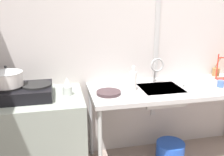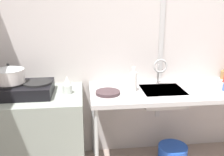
{
  "view_description": "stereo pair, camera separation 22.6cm",
  "coord_description": "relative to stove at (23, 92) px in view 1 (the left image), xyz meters",
  "views": [
    {
      "loc": [
        -1.01,
        -0.89,
        1.65
      ],
      "look_at": [
        -0.53,
        1.33,
        0.97
      ],
      "focal_mm": 40.82,
      "sensor_mm": 36.0,
      "label": 1
    },
    {
      "loc": [
        -0.79,
        -0.93,
        1.65
      ],
      "look_at": [
        -0.53,
        1.33,
        0.97
      ],
      "focal_mm": 40.82,
      "sensor_mm": 36.0,
      "label": 2
    }
  ],
  "objects": [
    {
      "name": "wall_metal_strip",
      "position": [
        1.36,
        0.33,
        0.55
      ],
      "size": [
        0.05,
        0.01,
        2.1
      ],
      "primitive_type": "cube",
      "color": "#AEACAB"
    },
    {
      "name": "faucet",
      "position": [
        1.31,
        0.16,
        0.12
      ],
      "size": [
        0.14,
        0.08,
        0.27
      ],
      "color": "#AEACAB",
      "rests_on": "counter_sink"
    },
    {
      "name": "bucket_on_floor",
      "position": [
        1.44,
        -0.01,
        -0.79
      ],
      "size": [
        0.3,
        0.3,
        0.2
      ],
      "primitive_type": "cylinder",
      "color": "blue",
      "rests_on": "ground"
    },
    {
      "name": "counter_concrete",
      "position": [
        0.04,
        0.0,
        -0.48
      ],
      "size": [
        0.97,
        0.67,
        0.84
      ],
      "primitive_type": "cube",
      "color": "gray",
      "rests_on": "ground"
    },
    {
      "name": "wall_back",
      "position": [
        1.33,
        0.38,
        0.42
      ],
      "size": [
        4.48,
        0.1,
        2.62
      ],
      "primitive_type": "cube",
      "color": "#B9B1AD",
      "rests_on": "ground"
    },
    {
      "name": "sink_basin",
      "position": [
        1.3,
        -0.0,
        -0.13
      ],
      "size": [
        0.4,
        0.36,
        0.14
      ],
      "primitive_type": "cube",
      "color": "#AEACAB",
      "rests_on": "counter_sink"
    },
    {
      "name": "pot_on_left_burner",
      "position": [
        -0.12,
        0.0,
        0.14
      ],
      "size": [
        0.27,
        0.27,
        0.18
      ],
      "color": "silver",
      "rests_on": "stove"
    },
    {
      "name": "stove",
      "position": [
        0.0,
        0.0,
        0.0
      ],
      "size": [
        0.5,
        0.39,
        0.12
      ],
      "color": "black",
      "rests_on": "counter_concrete"
    },
    {
      "name": "small_bowl_on_drainboard",
      "position": [
        1.57,
        -0.03,
        -0.04
      ],
      "size": [
        0.11,
        0.11,
        0.04
      ],
      "primitive_type": "cylinder",
      "color": "silver",
      "rests_on": "counter_sink"
    },
    {
      "name": "utensil_jar",
      "position": [
        2.08,
        0.27,
        -0.01
      ],
      "size": [
        0.08,
        0.08,
        0.23
      ],
      "color": "olive",
      "rests_on": "counter_sink"
    },
    {
      "name": "cup_by_rack",
      "position": [
        1.89,
        -0.1,
        -0.02
      ],
      "size": [
        0.07,
        0.07,
        0.07
      ],
      "primitive_type": "cylinder",
      "color": "#4769AD",
      "rests_on": "counter_sink"
    },
    {
      "name": "bottle_by_sink",
      "position": [
        1.0,
        -0.02,
        0.04
      ],
      "size": [
        0.06,
        0.06,
        0.24
      ],
      "color": "white",
      "rests_on": "counter_sink"
    },
    {
      "name": "counter_sink",
      "position": [
        1.49,
        0.0,
        -0.11
      ],
      "size": [
        1.8,
        0.67,
        0.84
      ],
      "color": "#AEACAB",
      "rests_on": "ground"
    },
    {
      "name": "percolator",
      "position": [
        0.39,
        -0.0,
        0.02
      ],
      "size": [
        0.08,
        0.08,
        0.17
      ],
      "color": "silver",
      "rests_on": "counter_concrete"
    },
    {
      "name": "frying_pan",
      "position": [
        0.76,
        -0.07,
        -0.04
      ],
      "size": [
        0.23,
        0.23,
        0.03
      ],
      "primitive_type": "cylinder",
      "color": "#3C2C2F",
      "rests_on": "counter_sink"
    }
  ]
}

